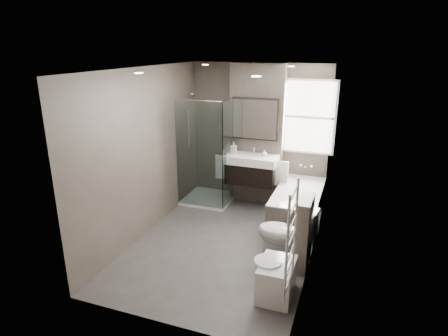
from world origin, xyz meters
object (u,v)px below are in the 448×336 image
at_px(bidet, 276,279).
at_px(bathtub, 298,204).
at_px(vanity, 251,169).
at_px(toilet, 286,235).

bearing_deg(bidet, bathtub, 92.39).
relative_size(vanity, bidet, 1.66).
relative_size(vanity, toilet, 1.16).
bearing_deg(bathtub, vanity, 160.63).
bearing_deg(bidet, toilet, 93.09).
height_order(toilet, bidet, toilet).
height_order(vanity, bidet, vanity).
bearing_deg(vanity, bathtub, -19.37).
xyz_separation_m(vanity, toilet, (0.97, -1.64, -0.33)).
bearing_deg(vanity, toilet, -59.34).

